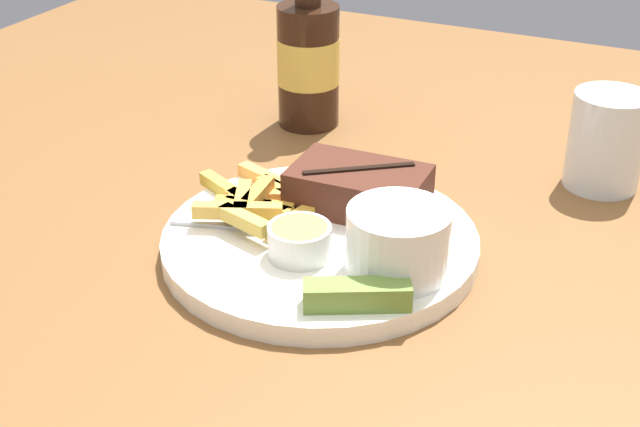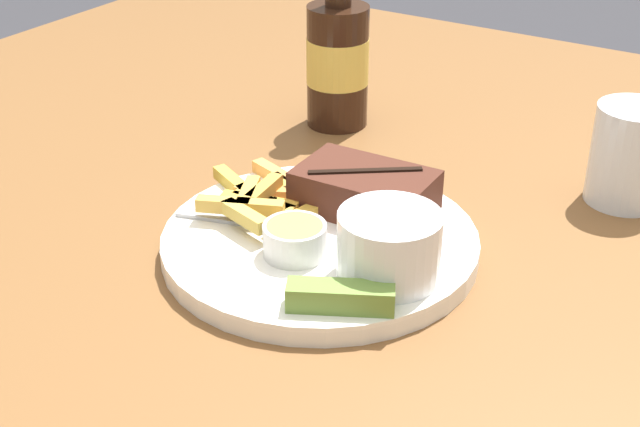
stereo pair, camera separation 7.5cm
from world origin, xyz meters
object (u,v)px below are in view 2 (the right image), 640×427
at_px(fork_utensil, 242,221).
at_px(drinking_glass, 630,155).
at_px(steak_portion, 365,190).
at_px(dinner_plate, 320,243).
at_px(coleslaw_cup, 389,242).
at_px(pickle_spear, 340,297).
at_px(beer_bottle, 338,58).
at_px(dipping_sauce_cup, 292,237).

xyz_separation_m(fork_utensil, drinking_glass, (0.26, 0.25, 0.03)).
bearing_deg(steak_portion, fork_utensil, -134.67).
bearing_deg(dinner_plate, drinking_glass, 50.29).
bearing_deg(coleslaw_cup, steak_portion, 129.14).
bearing_deg(steak_portion, dinner_plate, -99.67).
distance_m(coleslaw_cup, drinking_glass, 0.29).
xyz_separation_m(coleslaw_cup, pickle_spear, (-0.01, -0.06, -0.02)).
distance_m(pickle_spear, drinking_glass, 0.34).
distance_m(dinner_plate, beer_bottle, 0.29).
relative_size(fork_utensil, beer_bottle, 0.60).
distance_m(coleslaw_cup, pickle_spear, 0.06).
bearing_deg(dipping_sauce_cup, steak_portion, 82.45).
xyz_separation_m(dinner_plate, drinking_glass, (0.19, 0.23, 0.04)).
xyz_separation_m(dinner_plate, fork_utensil, (-0.07, -0.02, 0.01)).
bearing_deg(beer_bottle, dipping_sauce_cup, -65.73).
relative_size(dipping_sauce_cup, drinking_glass, 0.55).
xyz_separation_m(steak_portion, coleslaw_cup, (0.07, -0.09, 0.01)).
bearing_deg(fork_utensil, dipping_sauce_cup, -32.57).
xyz_separation_m(coleslaw_cup, drinking_glass, (0.11, 0.26, -0.00)).
bearing_deg(steak_portion, drinking_glass, 43.51).
bearing_deg(coleslaw_cup, fork_utensil, 177.07).
distance_m(dipping_sauce_cup, drinking_glass, 0.34).
relative_size(beer_bottle, drinking_glass, 2.29).
relative_size(coleslaw_cup, fork_utensil, 0.62).
relative_size(coleslaw_cup, pickle_spear, 1.00).
bearing_deg(coleslaw_cup, dipping_sauce_cup, -172.08).
height_order(steak_portion, dipping_sauce_cup, steak_portion).
relative_size(pickle_spear, fork_utensil, 0.62).
bearing_deg(coleslaw_cup, dinner_plate, 161.33).
xyz_separation_m(steak_portion, fork_utensil, (-0.08, -0.08, -0.02)).
xyz_separation_m(fork_utensil, beer_bottle, (-0.07, 0.27, 0.06)).
height_order(pickle_spear, beer_bottle, beer_bottle).
bearing_deg(pickle_spear, drinking_glass, 68.83).
distance_m(dipping_sauce_cup, pickle_spear, 0.09).
bearing_deg(pickle_spear, fork_utensil, 154.71).
distance_m(fork_utensil, drinking_glass, 0.37).
xyz_separation_m(coleslaw_cup, dipping_sauce_cup, (-0.08, -0.01, -0.02)).
xyz_separation_m(pickle_spear, fork_utensil, (-0.14, 0.07, -0.01)).
relative_size(coleslaw_cup, dipping_sauce_cup, 1.56).
bearing_deg(dipping_sauce_cup, dinner_plate, 85.73).
relative_size(steak_portion, pickle_spear, 1.48).
height_order(steak_portion, drinking_glass, drinking_glass).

